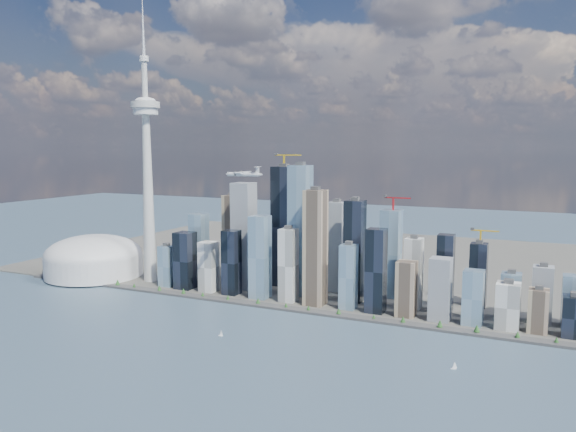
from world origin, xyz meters
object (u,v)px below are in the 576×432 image
at_px(dome_stadium, 94,258).
at_px(airplane, 244,174).
at_px(needle_tower, 147,166).
at_px(sailboat_east, 454,366).
at_px(sailboat_west, 221,334).

xyz_separation_m(dome_stadium, airplane, (417.74, -95.73, 190.87)).
distance_m(needle_tower, airplane, 297.24).
relative_size(airplane, sailboat_east, 6.18).
distance_m(dome_stadium, sailboat_east, 794.14).
relative_size(dome_stadium, sailboat_west, 19.29).
distance_m(needle_tower, sailboat_east, 701.21).
height_order(airplane, sailboat_west, airplane).
height_order(needle_tower, sailboat_west, needle_tower).
bearing_deg(sailboat_west, airplane, 99.86).
bearing_deg(needle_tower, airplane, -20.84).
xyz_separation_m(sailboat_west, sailboat_east, (326.66, 15.85, 0.08)).
height_order(airplane, sailboat_east, airplane).
distance_m(dome_stadium, airplane, 469.15).
xyz_separation_m(needle_tower, sailboat_west, (302.24, -221.19, -232.51)).
distance_m(airplane, sailboat_east, 429.78).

